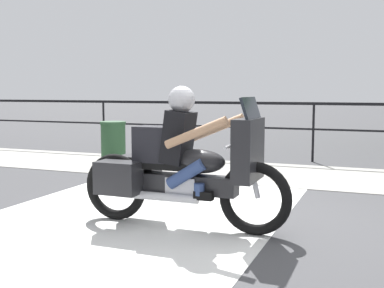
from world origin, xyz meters
The scene contains 6 objects.
ground_plane centered at (0.00, 0.00, 0.00)m, with size 120.00×120.00×0.00m, color #424244.
sidewalk_band centered at (0.00, 3.40, 0.01)m, with size 44.00×2.40×0.01m, color #99968E.
crosswalk_band centered at (-1.39, -0.20, 0.00)m, with size 3.41×6.00×0.01m, color silver.
fence_railing centered at (0.00, 5.16, 0.99)m, with size 36.00×0.05×1.26m.
motorcycle centered at (-0.69, -0.35, 0.69)m, with size 2.43×0.76×1.55m.
trash_bin centered at (-3.71, 3.28, 0.44)m, with size 0.52×0.52×0.88m.
Camera 1 is at (1.33, -5.12, 1.50)m, focal length 45.00 mm.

